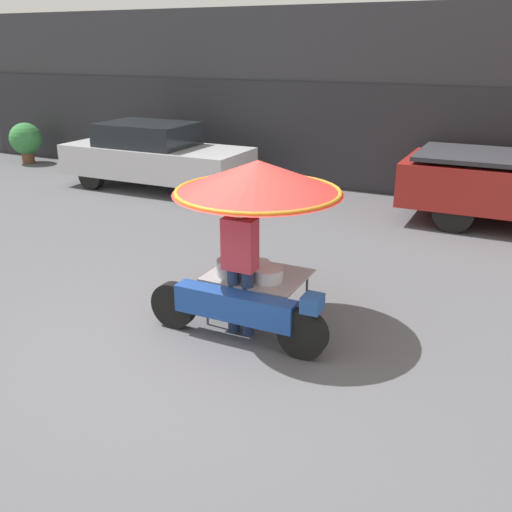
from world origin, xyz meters
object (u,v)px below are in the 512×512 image
vendor_motorcycle_cart (256,198)px  potted_plant (26,140)px  vendor_person (240,260)px  parked_car (155,155)px

vendor_motorcycle_cart → potted_plant: (-10.27, 6.17, -0.90)m
vendor_motorcycle_cart → vendor_person: size_ratio=1.36×
potted_plant → vendor_motorcycle_cart: bearing=-31.0°
vendor_person → potted_plant: vendor_person is taller
vendor_motorcycle_cart → parked_car: (-5.15, 5.22, -0.78)m
vendor_person → parked_car: (-5.12, 5.55, -0.13)m
vendor_motorcycle_cart → vendor_person: (-0.04, -0.33, -0.65)m
vendor_person → parked_car: 7.55m
vendor_motorcycle_cart → parked_car: size_ratio=0.50×
parked_car → potted_plant: size_ratio=3.87×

